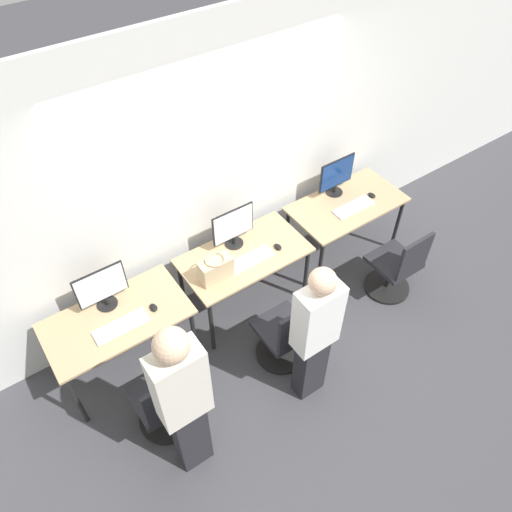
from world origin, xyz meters
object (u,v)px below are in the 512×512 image
object	(u,v)px
person_center	(315,332)
monitor_right	(336,176)
keyboard_right	(354,207)
office_chair_right	(397,269)
office_chair_left	(165,404)
mouse_right	(372,195)
monitor_left	(102,288)
monitor_center	(233,227)
keyboard_center	(250,260)
mouse_left	(153,307)
keyboard_left	(121,326)
mouse_center	(278,247)
office_chair_center	(286,336)
person_left	(183,400)
handbag	(216,269)

from	to	relation	value
person_center	monitor_right	size ratio (longest dim) A/B	3.67
keyboard_right	office_chair_right	size ratio (longest dim) A/B	0.52
office_chair_left	mouse_right	size ratio (longest dim) A/B	9.74
monitor_left	keyboard_right	size ratio (longest dim) A/B	0.94
monitor_center	keyboard_center	distance (m)	0.34
mouse_left	monitor_right	world-z (taller)	monitor_right
keyboard_center	keyboard_left	bearing A→B (deg)	-179.39
person_center	office_chair_right	distance (m)	1.56
mouse_center	office_chair_center	size ratio (longest dim) A/B	0.10
keyboard_left	keyboard_center	bearing A→B (deg)	0.61
keyboard_left	office_chair_center	bearing A→B (deg)	-27.35
person_left	mouse_right	xyz separation A→B (m)	(2.78, 1.02, -0.21)
mouse_center	handbag	world-z (taller)	handbag
monitor_left	keyboard_right	bearing A→B (deg)	-5.99
keyboard_center	handbag	world-z (taller)	handbag
mouse_center	office_chair_right	xyz separation A→B (m)	(1.05, -0.62, -0.41)
monitor_left	mouse_center	size ratio (longest dim) A/B	4.80
mouse_center	person_center	xyz separation A→B (m)	(-0.38, -1.00, 0.10)
mouse_left	mouse_center	xyz separation A→B (m)	(1.29, -0.02, 0.00)
mouse_center	office_chair_center	distance (m)	0.84
person_left	monitor_center	bearing A→B (deg)	45.92
office_chair_left	office_chair_right	xyz separation A→B (m)	(2.62, -0.02, 0.00)
monitor_right	keyboard_left	bearing A→B (deg)	-172.89
monitor_left	monitor_center	world-z (taller)	same
keyboard_left	person_center	world-z (taller)	person_center
handbag	keyboard_center	bearing A→B (deg)	0.35
keyboard_right	mouse_right	xyz separation A→B (m)	(0.28, 0.03, 0.01)
mouse_left	office_chair_center	distance (m)	1.21
person_center	keyboard_left	bearing A→B (deg)	140.51
office_chair_center	keyboard_right	distance (m)	1.54
person_center	office_chair_center	bearing A→B (deg)	87.82
office_chair_left	keyboard_right	xyz separation A→B (m)	(2.54, 0.62, 0.40)
mouse_center	keyboard_right	xyz separation A→B (m)	(0.98, 0.02, -0.01)
office_chair_center	monitor_center	bearing A→B (deg)	86.67
person_left	keyboard_center	bearing A→B (deg)	39.04
monitor_center	keyboard_right	bearing A→B (deg)	-11.73
office_chair_right	keyboard_left	bearing A→B (deg)	166.72
person_center	monitor_right	xyz separation A→B (m)	(1.35, 1.32, 0.10)
monitor_left	person_center	size ratio (longest dim) A/B	0.27
monitor_center	keyboard_right	world-z (taller)	monitor_center
handbag	monitor_left	bearing A→B (deg)	163.46
person_center	office_chair_right	bearing A→B (deg)	14.82
mouse_left	keyboard_center	world-z (taller)	mouse_left
mouse_right	handbag	distance (m)	1.93
keyboard_center	mouse_left	bearing A→B (deg)	179.75
keyboard_center	person_left	bearing A→B (deg)	-140.96
mouse_left	mouse_right	bearing A→B (deg)	0.61
monitor_right	mouse_right	xyz separation A→B (m)	(0.28, -0.28, -0.20)
monitor_left	mouse_right	xyz separation A→B (m)	(2.85, -0.24, -0.20)
mouse_left	handbag	size ratio (longest dim) A/B	0.30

